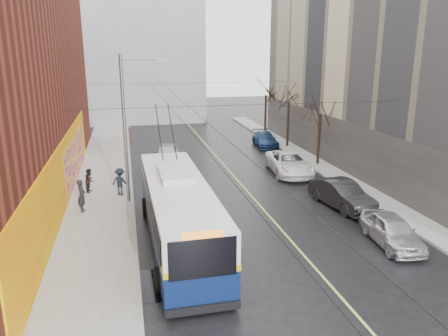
# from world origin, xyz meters

# --- Properties ---
(ground) EXTENTS (140.00, 140.00, 0.00)m
(ground) POSITION_xyz_m (0.00, 0.00, 0.00)
(ground) COLOR black
(ground) RESTS_ON ground
(sidewalk_left) EXTENTS (4.00, 60.00, 0.15)m
(sidewalk_left) POSITION_xyz_m (-8.00, 12.00, 0.07)
(sidewalk_left) COLOR gray
(sidewalk_left) RESTS_ON ground
(sidewalk_right) EXTENTS (2.00, 60.00, 0.15)m
(sidewalk_right) POSITION_xyz_m (9.00, 12.00, 0.07)
(sidewalk_right) COLOR gray
(sidewalk_right) RESTS_ON ground
(lane_line) EXTENTS (0.12, 50.00, 0.01)m
(lane_line) POSITION_xyz_m (1.50, 14.00, 0.00)
(lane_line) COLOR #BFB74C
(lane_line) RESTS_ON ground
(building_right) EXTENTS (14.06, 36.00, 16.00)m
(building_right) POSITION_xyz_m (16.99, 14.00, 7.99)
(building_right) COLOR #C0B28B
(building_right) RESTS_ON ground
(building_far) EXTENTS (20.50, 12.10, 18.00)m
(building_far) POSITION_xyz_m (-6.00, 44.99, 9.02)
(building_far) COLOR gray
(building_far) RESTS_ON ground
(streetlight_pole) EXTENTS (2.65, 0.60, 9.00)m
(streetlight_pole) POSITION_xyz_m (-6.14, 10.00, 4.85)
(streetlight_pole) COLOR slate
(streetlight_pole) RESTS_ON ground
(catenary_wires) EXTENTS (18.00, 60.00, 0.22)m
(catenary_wires) POSITION_xyz_m (-2.54, 14.77, 6.25)
(catenary_wires) COLOR black
(tree_near) EXTENTS (3.20, 3.20, 6.40)m
(tree_near) POSITION_xyz_m (9.00, 16.00, 4.98)
(tree_near) COLOR black
(tree_near) RESTS_ON ground
(tree_mid) EXTENTS (3.20, 3.20, 6.68)m
(tree_mid) POSITION_xyz_m (9.00, 23.00, 5.25)
(tree_mid) COLOR black
(tree_mid) RESTS_ON ground
(tree_far) EXTENTS (3.20, 3.20, 6.57)m
(tree_far) POSITION_xyz_m (9.00, 30.00, 5.14)
(tree_far) COLOR black
(tree_far) RESTS_ON ground
(puddle) EXTENTS (2.85, 2.65, 0.01)m
(puddle) POSITION_xyz_m (-5.10, -0.16, 0.00)
(puddle) COLOR black
(puddle) RESTS_ON ground
(pigeons_flying) EXTENTS (2.14, 1.42, 1.12)m
(pigeons_flying) POSITION_xyz_m (-2.28, 10.40, 6.74)
(pigeons_flying) COLOR slate
(trolleybus) EXTENTS (3.15, 12.92, 6.09)m
(trolleybus) POSITION_xyz_m (-3.98, 3.51, 1.69)
(trolleybus) COLOR #081741
(trolleybus) RESTS_ON ground
(parked_car_a) EXTENTS (2.20, 4.50, 1.48)m
(parked_car_a) POSITION_xyz_m (6.11, 1.16, 0.74)
(parked_car_a) COLOR silver
(parked_car_a) RESTS_ON ground
(parked_car_b) EXTENTS (2.45, 5.11, 1.62)m
(parked_car_b) POSITION_xyz_m (6.21, 6.50, 0.81)
(parked_car_b) COLOR black
(parked_car_b) RESTS_ON ground
(parked_car_c) EXTENTS (3.29, 6.17, 1.65)m
(parked_car_c) POSITION_xyz_m (5.80, 14.20, 0.82)
(parked_car_c) COLOR white
(parked_car_c) RESTS_ON ground
(parked_car_d) EXTENTS (2.40, 4.98, 1.40)m
(parked_car_d) POSITION_xyz_m (7.00, 23.85, 0.70)
(parked_car_d) COLOR navy
(parked_car_d) RESTS_ON ground
(following_car) EXTENTS (2.63, 4.99, 1.62)m
(following_car) POSITION_xyz_m (-3.01, 19.54, 0.81)
(following_car) COLOR #B7B6BB
(following_car) RESTS_ON ground
(pedestrian_a) EXTENTS (0.50, 0.73, 1.92)m
(pedestrian_a) POSITION_xyz_m (-8.92, 8.77, 1.11)
(pedestrian_a) COLOR black
(pedestrian_a) RESTS_ON sidewalk_left
(pedestrian_b) EXTENTS (0.75, 0.88, 1.57)m
(pedestrian_b) POSITION_xyz_m (-8.74, 12.44, 0.94)
(pedestrian_b) COLOR black
(pedestrian_b) RESTS_ON sidewalk_left
(pedestrian_c) EXTENTS (1.33, 1.14, 1.78)m
(pedestrian_c) POSITION_xyz_m (-6.78, 11.34, 1.04)
(pedestrian_c) COLOR black
(pedestrian_c) RESTS_ON sidewalk_left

